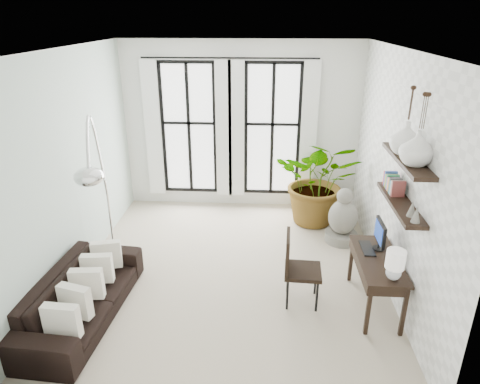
# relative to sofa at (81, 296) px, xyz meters

# --- Properties ---
(floor) EXTENTS (5.00, 5.00, 0.00)m
(floor) POSITION_rel_sofa_xyz_m (1.80, 1.17, -0.32)
(floor) COLOR #B4A48F
(floor) RESTS_ON ground
(ceiling) EXTENTS (5.00, 5.00, 0.00)m
(ceiling) POSITION_rel_sofa_xyz_m (1.80, 1.17, 2.88)
(ceiling) COLOR white
(ceiling) RESTS_ON wall_back
(wall_left) EXTENTS (0.00, 5.00, 5.00)m
(wall_left) POSITION_rel_sofa_xyz_m (-0.45, 1.17, 1.28)
(wall_left) COLOR #B5CABE
(wall_left) RESTS_ON floor
(wall_right) EXTENTS (0.00, 5.00, 5.00)m
(wall_right) POSITION_rel_sofa_xyz_m (4.05, 1.17, 1.28)
(wall_right) COLOR white
(wall_right) RESTS_ON floor
(wall_back) EXTENTS (4.50, 0.00, 4.50)m
(wall_back) POSITION_rel_sofa_xyz_m (1.80, 3.67, 1.28)
(wall_back) COLOR white
(wall_back) RESTS_ON floor
(windows) EXTENTS (3.26, 0.13, 2.65)m
(windows) POSITION_rel_sofa_xyz_m (1.60, 3.60, 1.24)
(windows) COLOR white
(windows) RESTS_ON wall_back
(wall_shelves) EXTENTS (0.25, 1.30, 0.60)m
(wall_shelves) POSITION_rel_sofa_xyz_m (3.91, 0.49, 1.41)
(wall_shelves) COLOR black
(wall_shelves) RESTS_ON wall_right
(sofa) EXTENTS (0.99, 2.22, 0.63)m
(sofa) POSITION_rel_sofa_xyz_m (0.00, 0.00, 0.00)
(sofa) COLOR black
(sofa) RESTS_ON floor
(throw_pillows) EXTENTS (0.40, 1.52, 0.40)m
(throw_pillows) POSITION_rel_sofa_xyz_m (0.10, 0.00, 0.18)
(throw_pillows) COLOR white
(throw_pillows) RESTS_ON sofa
(plant) EXTENTS (1.72, 1.58, 1.64)m
(plant) POSITION_rel_sofa_xyz_m (3.25, 2.93, 0.50)
(plant) COLOR #2D7228
(plant) RESTS_ON floor
(desk) EXTENTS (0.52, 1.23, 1.12)m
(desk) POSITION_rel_sofa_xyz_m (3.75, 0.40, 0.37)
(desk) COLOR black
(desk) RESTS_ON floor
(desk_chair) EXTENTS (0.50, 0.50, 1.00)m
(desk_chair) POSITION_rel_sofa_xyz_m (2.72, 0.49, 0.26)
(desk_chair) COLOR black
(desk_chair) RESTS_ON floor
(arc_lamp) EXTENTS (0.75, 1.78, 2.48)m
(arc_lamp) POSITION_rel_sofa_xyz_m (0.10, 0.76, 1.60)
(arc_lamp) COLOR silver
(arc_lamp) RESTS_ON floor
(buddha) EXTENTS (0.54, 0.54, 0.97)m
(buddha) POSITION_rel_sofa_xyz_m (3.60, 2.20, 0.09)
(buddha) COLOR gray
(buddha) RESTS_ON floor
(vase_a) EXTENTS (0.37, 0.37, 0.38)m
(vase_a) POSITION_rel_sofa_xyz_m (3.91, 0.20, 1.95)
(vase_a) COLOR white
(vase_a) RESTS_ON shelf_upper
(vase_b) EXTENTS (0.37, 0.37, 0.38)m
(vase_b) POSITION_rel_sofa_xyz_m (3.91, 0.60, 1.95)
(vase_b) COLOR white
(vase_b) RESTS_ON shelf_upper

